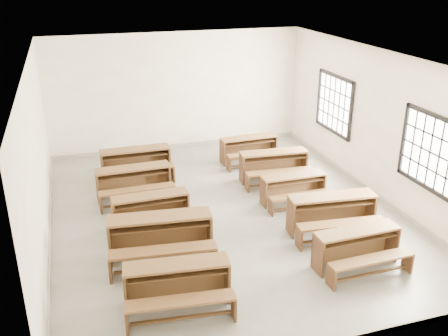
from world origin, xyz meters
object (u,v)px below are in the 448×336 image
object	(u,v)px
desk_set_2	(151,209)
desk_set_9	(249,147)
desk_set_0	(177,282)
desk_set_8	(274,164)
desk_set_4	(136,161)
desk_set_5	(358,246)
desk_set_7	(294,187)
desk_set_1	(161,235)
desk_set_6	(332,211)
desk_set_3	(134,181)

from	to	relation	value
desk_set_2	desk_set_9	distance (m)	4.10
desk_set_0	desk_set_8	distance (m)	5.12
desk_set_2	desk_set_4	size ratio (longest dim) A/B	0.91
desk_set_9	desk_set_5	bearing A→B (deg)	-91.84
desk_set_4	desk_set_9	xyz separation A→B (m)	(2.98, 0.21, -0.04)
desk_set_0	desk_set_4	size ratio (longest dim) A/B	1.01
desk_set_5	desk_set_8	world-z (taller)	desk_set_8
desk_set_7	desk_set_1	bearing A→B (deg)	-156.88
desk_set_0	desk_set_7	distance (m)	4.18
desk_set_6	desk_set_8	size ratio (longest dim) A/B	1.06
desk_set_8	desk_set_0	bearing A→B (deg)	-124.57
desk_set_3	desk_set_5	size ratio (longest dim) A/B	1.07
desk_set_2	desk_set_3	xyz separation A→B (m)	(-0.14, 1.41, 0.03)
desk_set_1	desk_set_7	distance (m)	3.43
desk_set_6	desk_set_7	size ratio (longest dim) A/B	1.25
desk_set_6	desk_set_9	size ratio (longest dim) A/B	1.15
desk_set_0	desk_set_8	world-z (taller)	desk_set_8
desk_set_6	desk_set_0	bearing A→B (deg)	-152.12
desk_set_1	desk_set_4	world-z (taller)	desk_set_1
desk_set_8	desk_set_9	xyz separation A→B (m)	(-0.13, 1.34, -0.03)
desk_set_9	desk_set_3	bearing A→B (deg)	-159.90
desk_set_0	desk_set_9	bearing A→B (deg)	66.11
desk_set_2	desk_set_7	bearing A→B (deg)	1.28
desk_set_9	desk_set_0	bearing A→B (deg)	-122.79
desk_set_0	desk_set_9	distance (m)	6.14
desk_set_2	desk_set_3	distance (m)	1.41
desk_set_1	desk_set_2	size ratio (longest dim) A/B	1.25
desk_set_8	desk_set_3	bearing A→B (deg)	-175.56
desk_set_1	desk_set_6	size ratio (longest dim) A/B	1.07
desk_set_5	desk_set_6	world-z (taller)	desk_set_6
desk_set_7	desk_set_8	bearing A→B (deg)	87.60
desk_set_8	desk_set_9	distance (m)	1.35
desk_set_5	desk_set_1	bearing A→B (deg)	156.68
desk_set_6	desk_set_8	xyz separation A→B (m)	(-0.10, 2.64, -0.02)
desk_set_1	desk_set_9	size ratio (longest dim) A/B	1.23
desk_set_4	desk_set_6	bearing A→B (deg)	-49.45
desk_set_1	desk_set_5	world-z (taller)	desk_set_1
desk_set_2	desk_set_8	world-z (taller)	desk_set_8
desk_set_1	desk_set_7	size ratio (longest dim) A/B	1.33
desk_set_2	desk_set_6	world-z (taller)	desk_set_6
desk_set_1	desk_set_2	world-z (taller)	desk_set_1
desk_set_3	desk_set_5	xyz separation A→B (m)	(3.25, -3.85, -0.03)
desk_set_5	desk_set_0	bearing A→B (deg)	-179.21
desk_set_3	desk_set_4	size ratio (longest dim) A/B	0.98
desk_set_3	desk_set_5	bearing A→B (deg)	-50.93
desk_set_7	desk_set_9	world-z (taller)	desk_set_9
desk_set_0	desk_set_3	size ratio (longest dim) A/B	1.03
desk_set_3	desk_set_2	bearing A→B (deg)	-85.53
desk_set_1	desk_set_8	size ratio (longest dim) A/B	1.13
desk_set_5	desk_set_7	world-z (taller)	desk_set_5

